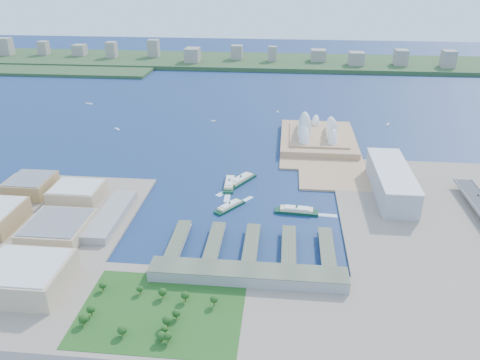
# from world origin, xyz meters

# --- Properties ---
(ground) EXTENTS (3000.00, 3000.00, 0.00)m
(ground) POSITION_xyz_m (0.00, 0.00, 0.00)
(ground) COLOR #0E1A45
(ground) RESTS_ON ground
(west_land) EXTENTS (220.00, 390.00, 3.00)m
(west_land) POSITION_xyz_m (-250.00, -105.00, 1.50)
(west_land) COLOR gray
(west_land) RESTS_ON ground
(south_land) EXTENTS (720.00, 180.00, 3.00)m
(south_land) POSITION_xyz_m (0.00, -210.00, 1.50)
(south_land) COLOR gray
(south_land) RESTS_ON ground
(east_land) EXTENTS (240.00, 500.00, 3.00)m
(east_land) POSITION_xyz_m (240.00, -50.00, 1.50)
(east_land) COLOR gray
(east_land) RESTS_ON ground
(peninsula) EXTENTS (135.00, 220.00, 3.00)m
(peninsula) POSITION_xyz_m (107.50, 260.00, 1.50)
(peninsula) COLOR tan
(peninsula) RESTS_ON ground
(far_shore) EXTENTS (2200.00, 260.00, 12.00)m
(far_shore) POSITION_xyz_m (0.00, 980.00, 6.00)
(far_shore) COLOR #2D4926
(far_shore) RESTS_ON ground
(opera_house) EXTENTS (134.00, 180.00, 58.00)m
(opera_house) POSITION_xyz_m (105.00, 280.00, 32.00)
(opera_house) COLOR white
(opera_house) RESTS_ON peninsula
(toaster_building) EXTENTS (45.00, 155.00, 35.00)m
(toaster_building) POSITION_xyz_m (195.00, 80.00, 20.50)
(toaster_building) COLOR #98989E
(toaster_building) RESTS_ON east_land
(west_buildings) EXTENTS (200.00, 280.00, 27.00)m
(west_buildings) POSITION_xyz_m (-250.00, -70.00, 16.50)
(west_buildings) COLOR #98794C
(west_buildings) RESTS_ON west_land
(ferry_wharves) EXTENTS (184.00, 90.00, 9.30)m
(ferry_wharves) POSITION_xyz_m (14.00, -75.00, 4.65)
(ferry_wharves) COLOR #4B533F
(ferry_wharves) RESTS_ON ground
(terminal_building) EXTENTS (200.00, 28.00, 12.00)m
(terminal_building) POSITION_xyz_m (15.00, -135.00, 9.00)
(terminal_building) COLOR gray
(terminal_building) RESTS_ON south_land
(park) EXTENTS (150.00, 110.00, 16.00)m
(park) POSITION_xyz_m (-60.00, -190.00, 11.00)
(park) COLOR #194714
(park) RESTS_ON south_land
(far_skyline) EXTENTS (1900.00, 140.00, 55.00)m
(far_skyline) POSITION_xyz_m (0.00, 960.00, 39.50)
(far_skyline) COLOR gray
(far_skyline) RESTS_ON far_shore
(ferry_a) EXTENTS (16.39, 56.53, 10.59)m
(ferry_a) POSITION_xyz_m (-30.52, 86.79, 5.30)
(ferry_a) COLOR #0D3722
(ferry_a) RESTS_ON ground
(ferry_b) EXTENTS (43.32, 59.31, 11.31)m
(ferry_b) POSITION_xyz_m (-15.14, 99.30, 5.65)
(ferry_b) COLOR #0D3722
(ferry_b) RESTS_ON ground
(ferry_c) EXTENTS (38.61, 46.43, 9.17)m
(ferry_c) POSITION_xyz_m (-21.96, 18.35, 4.59)
(ferry_c) COLOR #0D3722
(ferry_c) RESTS_ON ground
(ferry_d) EXTENTS (56.92, 18.02, 10.61)m
(ferry_d) POSITION_xyz_m (65.48, 14.94, 5.30)
(ferry_d) COLOR #0D3722
(ferry_d) RESTS_ON ground
(boat_a) EXTENTS (13.47, 12.30, 2.82)m
(boat_a) POSITION_xyz_m (-276.55, 311.36, 1.41)
(boat_a) COLOR white
(boat_a) RESTS_ON ground
(boat_b) EXTENTS (9.94, 6.46, 2.53)m
(boat_b) POSITION_xyz_m (-99.49, 379.56, 1.27)
(boat_b) COLOR white
(boat_b) RESTS_ON ground
(boat_c) EXTENTS (8.78, 12.74, 2.80)m
(boat_c) POSITION_xyz_m (249.27, 394.11, 1.40)
(boat_c) COLOR white
(boat_c) RESTS_ON ground
(boat_d) EXTENTS (16.98, 7.60, 2.80)m
(boat_d) POSITION_xyz_m (-399.90, 476.89, 1.40)
(boat_d) COLOR white
(boat_d) RESTS_ON ground
(boat_e) EXTENTS (5.34, 10.81, 2.54)m
(boat_e) POSITION_xyz_m (28.77, 457.05, 1.27)
(boat_e) COLOR white
(boat_e) RESTS_ON ground
(car_c) EXTENTS (1.96, 4.82, 1.40)m
(car_c) POSITION_xyz_m (304.00, 58.32, 15.55)
(car_c) COLOR slate
(car_c) RESTS_ON expressway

